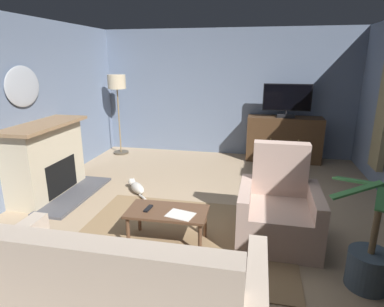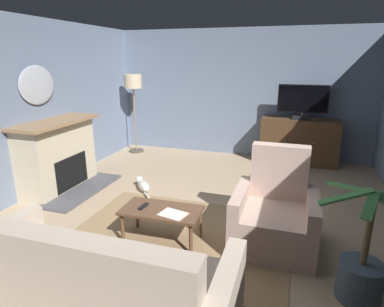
# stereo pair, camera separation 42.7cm
# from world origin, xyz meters

# --- Properties ---
(ground_plane) EXTENTS (6.09, 7.48, 0.04)m
(ground_plane) POSITION_xyz_m (0.00, 0.00, -0.02)
(ground_plane) COLOR tan
(wall_back) EXTENTS (6.09, 0.10, 2.73)m
(wall_back) POSITION_xyz_m (0.00, 3.49, 1.36)
(wall_back) COLOR slate
(wall_back) RESTS_ON ground_plane
(rug_central) EXTENTS (2.64, 1.95, 0.01)m
(rug_central) POSITION_xyz_m (-0.07, -0.30, 0.01)
(rug_central) COLOR #8E704C
(rug_central) RESTS_ON ground_plane
(fireplace) EXTENTS (0.97, 1.55, 1.16)m
(fireplace) POSITION_xyz_m (-2.47, 0.51, 0.56)
(fireplace) COLOR #4C4C51
(fireplace) RESTS_ON ground_plane
(wall_mirror_oval) EXTENTS (0.06, 0.74, 0.60)m
(wall_mirror_oval) POSITION_xyz_m (-2.71, 0.51, 1.70)
(wall_mirror_oval) COLOR #B2B7BF
(tv_cabinet) EXTENTS (1.53, 0.53, 0.94)m
(tv_cabinet) POSITION_xyz_m (1.28, 3.14, 0.45)
(tv_cabinet) COLOR #352315
(tv_cabinet) RESTS_ON ground_plane
(television) EXTENTS (0.96, 0.20, 0.68)m
(television) POSITION_xyz_m (1.28, 3.09, 1.30)
(television) COLOR black
(television) RESTS_ON tv_cabinet
(coffee_table) EXTENTS (0.94, 0.51, 0.41)m
(coffee_table) POSITION_xyz_m (-0.23, -0.48, 0.36)
(coffee_table) COLOR brown
(coffee_table) RESTS_ON ground_plane
(tv_remote) EXTENTS (0.07, 0.17, 0.02)m
(tv_remote) POSITION_xyz_m (-0.46, -0.50, 0.43)
(tv_remote) COLOR black
(tv_remote) RESTS_ON coffee_table
(folded_newspaper) EXTENTS (0.34, 0.28, 0.01)m
(folded_newspaper) POSITION_xyz_m (-0.06, -0.56, 0.42)
(folded_newspaper) COLOR silver
(folded_newspaper) RESTS_ON coffee_table
(sofa_floral) EXTENTS (2.22, 0.92, 0.97)m
(sofa_floral) POSITION_xyz_m (-0.24, -1.79, 0.33)
(sofa_floral) COLOR #C6B29E
(sofa_floral) RESTS_ON ground_plane
(armchair_angled_to_table) EXTENTS (0.94, 0.93, 1.13)m
(armchair_angled_to_table) POSITION_xyz_m (1.04, -0.12, 0.35)
(armchair_angled_to_table) COLOR #BC9E8E
(armchair_angled_to_table) RESTS_ON ground_plane
(potted_plant_on_hearth_side) EXTENTS (0.74, 0.74, 1.08)m
(potted_plant_on_hearth_side) POSITION_xyz_m (1.84, -0.84, 0.25)
(potted_plant_on_hearth_side) COLOR #3D4C5B
(potted_plant_on_hearth_side) RESTS_ON ground_plane
(cat) EXTENTS (0.49, 0.58, 0.18)m
(cat) POSITION_xyz_m (-1.14, 0.86, 0.08)
(cat) COLOR beige
(cat) RESTS_ON ground_plane
(floor_lamp) EXTENTS (0.39, 0.39, 1.77)m
(floor_lamp) POSITION_xyz_m (-2.32, 2.93, 1.45)
(floor_lamp) COLOR #4C4233
(floor_lamp) RESTS_ON ground_plane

